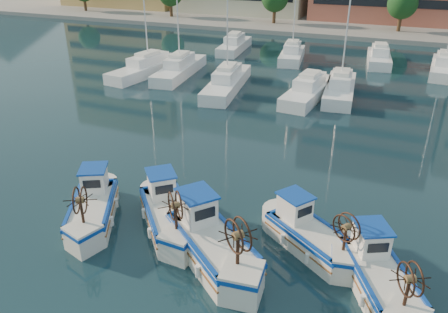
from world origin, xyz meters
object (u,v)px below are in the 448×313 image
fishing_boat_d (309,233)px  fishing_boat_e (379,274)px  fishing_boat_a (93,205)px  fishing_boat_b (167,211)px  fishing_boat_c (210,241)px

fishing_boat_d → fishing_boat_e: (2.81, -1.43, 0.02)m
fishing_boat_a → fishing_boat_b: bearing=-14.2°
fishing_boat_a → fishing_boat_c: size_ratio=0.91×
fishing_boat_c → fishing_boat_a: bearing=124.4°
fishing_boat_a → fishing_boat_b: fishing_boat_b is taller
fishing_boat_b → fishing_boat_c: (2.65, -1.23, 0.08)m
fishing_boat_d → fishing_boat_e: 3.16m
fishing_boat_a → fishing_boat_e: bearing=-27.3°
fishing_boat_b → fishing_boat_d: size_ratio=1.02×
fishing_boat_a → fishing_boat_e: fishing_boat_a is taller
fishing_boat_c → fishing_boat_e: 6.22m
fishing_boat_b → fishing_boat_e: size_ratio=0.99×
fishing_boat_a → fishing_boat_e: 12.11m
fishing_boat_c → fishing_boat_e: fishing_boat_c is taller
fishing_boat_a → fishing_boat_c: bearing=-32.5°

